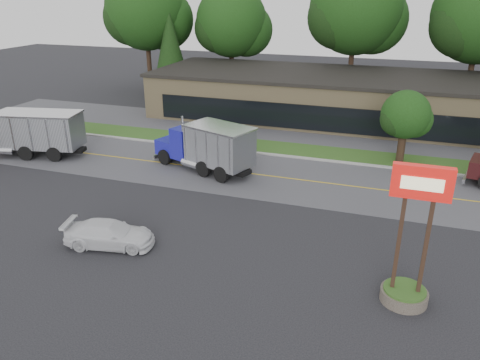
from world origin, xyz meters
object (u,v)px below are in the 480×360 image
at_px(bilo_sign, 410,258).
at_px(rally_car, 110,234).
at_px(dump_truck_red, 21,132).
at_px(dump_truck_blue, 208,146).

distance_m(bilo_sign, rally_car, 14.00).
bearing_deg(dump_truck_red, bilo_sign, 148.97).
xyz_separation_m(bilo_sign, dump_truck_blue, (-13.24, 11.26, -0.22)).
relative_size(bilo_sign, dump_truck_blue, 0.74).
bearing_deg(rally_car, dump_truck_blue, -15.74).
distance_m(dump_truck_red, rally_car, 17.04).
height_order(dump_truck_red, rally_car, dump_truck_red).
relative_size(bilo_sign, dump_truck_red, 0.55).
height_order(bilo_sign, dump_truck_red, bilo_sign).
bearing_deg(dump_truck_red, rally_car, 133.30).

